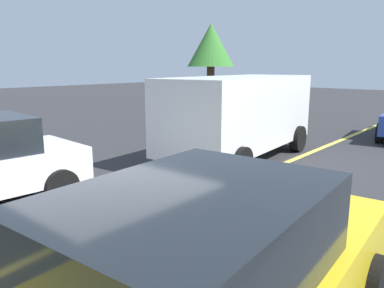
{
  "coord_description": "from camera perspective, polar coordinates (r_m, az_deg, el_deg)",
  "views": [
    {
      "loc": [
        -3.14,
        -4.33,
        2.47
      ],
      "look_at": [
        1.9,
        -0.02,
        1.1
      ],
      "focal_mm": 35.37,
      "sensor_mm": 36.0,
      "label": 1
    }
  ],
  "objects": [
    {
      "name": "ground_plane",
      "position": [
        5.89,
        -12.58,
        -13.41
      ],
      "size": [
        80.0,
        80.0,
        0.0
      ],
      "primitive_type": "plane",
      "color": "#2D2D30"
    },
    {
      "name": "tree_left_verge",
      "position": [
        18.88,
        2.87,
        14.46
      ],
      "size": [
        2.29,
        2.29,
        4.48
      ],
      "color": "#513823",
      "rests_on": "ground_plane"
    },
    {
      "name": "white_van",
      "position": [
        10.15,
        7.11,
        4.78
      ],
      "size": [
        5.36,
        2.64,
        2.2
      ],
      "color": "white",
      "rests_on": "ground_plane"
    },
    {
      "name": "car_yellow_far_lane",
      "position": [
        3.13,
        2.04,
        -20.28
      ],
      "size": [
        4.7,
        2.26,
        1.63
      ],
      "color": "gold",
      "rests_on": "ground_plane"
    },
    {
      "name": "lane_marking_centre",
      "position": [
        7.91,
        5.12,
        -6.53
      ],
      "size": [
        28.0,
        0.16,
        0.01
      ],
      "primitive_type": "cube",
      "color": "#E0D14C"
    }
  ]
}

